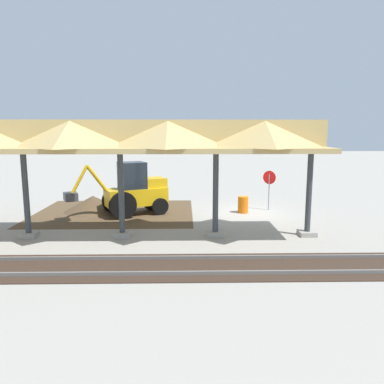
# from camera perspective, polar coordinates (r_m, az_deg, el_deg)

# --- Properties ---
(ground_plane) EXTENTS (120.00, 120.00, 0.00)m
(ground_plane) POSITION_cam_1_polar(r_m,az_deg,el_deg) (20.86, 8.50, -3.09)
(ground_plane) COLOR #9E998E
(dirt_work_zone) EXTENTS (8.53, 7.00, 0.01)m
(dirt_work_zone) POSITION_cam_1_polar(r_m,az_deg,el_deg) (21.02, -11.70, -3.08)
(dirt_work_zone) COLOR brown
(dirt_work_zone) RESTS_ON ground
(platform_canopy) EXTENTS (17.01, 3.20, 4.90)m
(platform_canopy) POSITION_cam_1_polar(r_m,az_deg,el_deg) (15.68, -11.00, 8.12)
(platform_canopy) COLOR #9E998E
(platform_canopy) RESTS_ON ground
(rail_tracks) EXTENTS (60.00, 2.58, 0.15)m
(rail_tracks) POSITION_cam_1_polar(r_m,az_deg,el_deg) (13.06, 14.66, -10.83)
(rail_tracks) COLOR slate
(rail_tracks) RESTS_ON ground
(stop_sign) EXTENTS (0.63, 0.48, 2.23)m
(stop_sign) POSITION_cam_1_polar(r_m,az_deg,el_deg) (21.46, 11.69, 1.53)
(stop_sign) COLOR gray
(stop_sign) RESTS_ON ground
(backhoe) EXTENTS (5.22, 3.36, 2.82)m
(backhoe) POSITION_cam_1_polar(r_m,az_deg,el_deg) (20.13, -8.92, 0.11)
(backhoe) COLOR #EAB214
(backhoe) RESTS_ON ground
(dirt_mound) EXTENTS (6.39, 6.39, 1.73)m
(dirt_mound) POSITION_cam_1_polar(r_m,az_deg,el_deg) (21.69, -14.79, -2.82)
(dirt_mound) COLOR brown
(dirt_mound) RESTS_ON ground
(traffic_barrel) EXTENTS (0.56, 0.56, 0.90)m
(traffic_barrel) POSITION_cam_1_polar(r_m,az_deg,el_deg) (20.64, 7.78, -1.93)
(traffic_barrel) COLOR orange
(traffic_barrel) RESTS_ON ground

